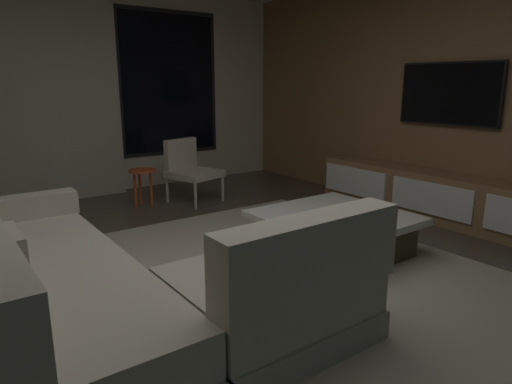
% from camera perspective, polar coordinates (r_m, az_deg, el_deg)
% --- Properties ---
extents(floor, '(9.20, 9.20, 0.00)m').
position_cam_1_polar(floor, '(3.32, -2.97, -12.52)').
color(floor, '#473D33').
extents(back_wall_with_window, '(6.60, 0.30, 2.70)m').
position_cam_1_polar(back_wall_with_window, '(6.31, -22.42, 11.55)').
color(back_wall_with_window, beige).
rests_on(back_wall_with_window, floor).
extents(media_wall, '(0.12, 7.80, 2.70)m').
position_cam_1_polar(media_wall, '(5.31, 26.15, 11.06)').
color(media_wall, '#8E6642').
rests_on(media_wall, floor).
extents(area_rug, '(3.20, 3.80, 0.01)m').
position_cam_1_polar(area_rug, '(3.43, 2.96, -11.50)').
color(area_rug, '#ADA391').
rests_on(area_rug, floor).
extents(sectional_couch, '(1.98, 2.50, 0.82)m').
position_cam_1_polar(sectional_couch, '(2.82, -18.24, -11.60)').
color(sectional_couch, '#A49C8C').
rests_on(sectional_couch, floor).
extents(coffee_table, '(1.16, 1.16, 0.36)m').
position_cam_1_polar(coffee_table, '(4.00, 9.82, -5.13)').
color(coffee_table, '#3C3622').
rests_on(coffee_table, floor).
extents(book_stack_on_coffee_table, '(0.28, 0.19, 0.08)m').
position_cam_1_polar(book_stack_on_coffee_table, '(3.82, 11.41, -2.82)').
color(book_stack_on_coffee_table, '#6FC49D').
rests_on(book_stack_on_coffee_table, coffee_table).
extents(accent_chair_near_window, '(0.67, 0.69, 0.78)m').
position_cam_1_polar(accent_chair_near_window, '(5.72, -8.41, 3.14)').
color(accent_chair_near_window, '#B2ADA0').
rests_on(accent_chair_near_window, floor).
extents(side_stool, '(0.32, 0.32, 0.46)m').
position_cam_1_polar(side_stool, '(5.56, -14.20, 1.92)').
color(side_stool, '#BF4C1E').
rests_on(side_stool, floor).
extents(media_console, '(0.46, 3.10, 0.52)m').
position_cam_1_polar(media_console, '(5.22, 22.92, -0.86)').
color(media_console, '#8E6642').
rests_on(media_console, floor).
extents(mounted_tv, '(0.05, 1.15, 0.66)m').
position_cam_1_polar(mounted_tv, '(5.34, 23.20, 11.35)').
color(mounted_tv, black).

